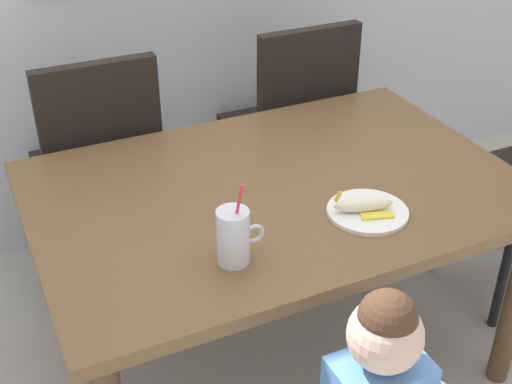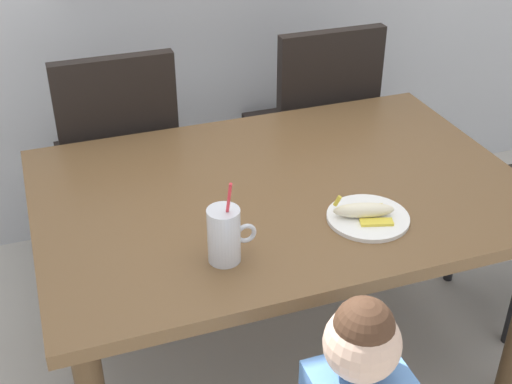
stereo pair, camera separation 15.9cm
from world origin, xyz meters
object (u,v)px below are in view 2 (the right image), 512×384
Objects in this scene: snack_plate at (368,218)px; peeled_banana at (364,211)px; dining_table at (280,210)px; dining_chair_left at (118,153)px; milk_cup at (225,238)px; dining_chair_right at (315,121)px.

peeled_banana reaches higher than snack_plate.
dining_table is 0.79m from dining_chair_left.
peeled_banana reaches higher than dining_table.
dining_chair_right is at bearing 54.84° from milk_cup.
dining_chair_right is at bearing 74.51° from snack_plate.
dining_chair_left is 5.47× the size of peeled_banana.
milk_cup is 0.42m from peeled_banana.
dining_chair_right is (0.81, 0.01, 0.00)m from dining_chair_left.
milk_cup is 1.41× the size of peeled_banana.
snack_plate is at bearing 120.97° from dining_chair_left.
peeled_banana is (-0.01, 0.00, 0.03)m from snack_plate.
peeled_banana is at bearing 120.42° from dining_chair_left.
dining_table is at bearing 47.57° from milk_cup.
dining_table is at bearing 120.08° from dining_chair_left.
milk_cup is (0.13, -0.97, 0.23)m from dining_chair_left.
dining_table is 1.52× the size of dining_chair_right.
milk_cup is at bearing 54.84° from dining_chair_right.
dining_chair_right is at bearing 73.79° from peeled_banana.
milk_cup is at bearing 97.47° from dining_chair_left.
snack_plate is at bearing -56.68° from dining_table.
peeled_banana is (0.42, 0.04, -0.04)m from milk_cup.
dining_chair_left reaches higher than milk_cup.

